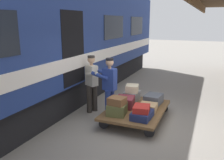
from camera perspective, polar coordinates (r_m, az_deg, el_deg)
ground_plane at (r=6.34m, az=9.85°, el=-11.34°), size 60.00×60.00×0.00m
train_car at (r=7.55m, az=-18.95°, el=8.41°), size 3.02×16.53×4.00m
luggage_cart at (r=6.72m, az=5.76°, el=-7.09°), size 1.48×2.17×0.33m
suitcase_gray_aluminum at (r=7.29m, az=4.68°, el=-3.79°), size 0.42×0.51×0.29m
suitcase_olive_duffel at (r=6.23m, az=1.21°, el=-6.93°), size 0.52×0.55×0.28m
suitcase_tan_vintage at (r=6.59m, az=8.58°, el=-6.37°), size 0.47×0.47×0.18m
suitcase_navy_fabric at (r=6.05m, az=7.15°, el=-8.19°), size 0.47×0.64×0.18m
suitcase_slate_roller at (r=7.13m, az=9.79°, el=-4.48°), size 0.50×0.59×0.27m
suitcase_burgundy_valise at (r=6.75m, az=3.08°, el=-5.23°), size 0.55×0.59×0.29m
suitcase_brown_leather at (r=6.12m, az=1.18°, el=-4.98°), size 0.44×0.40×0.19m
suitcase_cream_canvas at (r=7.18m, az=4.81°, el=-2.00°), size 0.44×0.48×0.21m
suitcase_red_plastic at (r=5.98m, az=7.00°, el=-6.76°), size 0.44×0.50×0.15m
porter_in_overalls at (r=6.66m, az=-0.71°, el=-1.42°), size 0.70×0.49×1.70m
porter_by_door at (r=7.11m, az=-4.74°, el=-0.47°), size 0.74×0.61×1.70m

